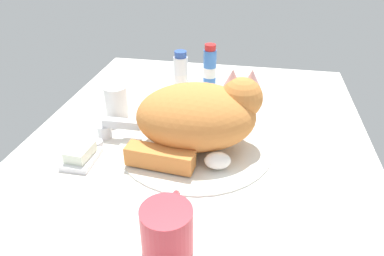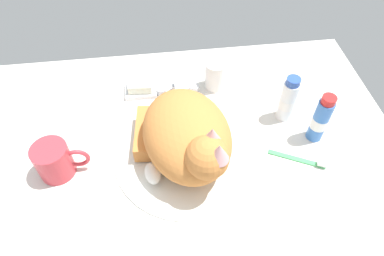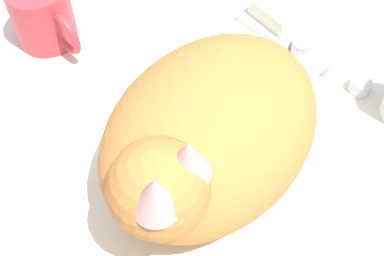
% 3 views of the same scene
% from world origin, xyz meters
% --- Properties ---
extents(ground_plane, '(1.10, 0.83, 0.03)m').
position_xyz_m(ground_plane, '(0.00, 0.00, -0.01)').
color(ground_plane, silver).
extents(sink_basin, '(0.36, 0.36, 0.01)m').
position_xyz_m(sink_basin, '(0.00, 0.00, 0.00)').
color(sink_basin, silver).
rests_on(sink_basin, ground_plane).
extents(faucet, '(0.13, 0.11, 0.05)m').
position_xyz_m(faucet, '(0.00, 0.21, 0.02)').
color(faucet, silver).
rests_on(faucet, ground_plane).
extents(cat, '(0.25, 0.30, 0.17)m').
position_xyz_m(cat, '(0.00, -0.01, 0.08)').
color(cat, '#D17F3D').
rests_on(cat, sink_basin).
extents(coffee_mug, '(0.12, 0.08, 0.09)m').
position_xyz_m(coffee_mug, '(-0.31, -0.01, 0.04)').
color(coffee_mug, '#C63842').
rests_on(coffee_mug, ground_plane).
extents(rinse_cup, '(0.06, 0.06, 0.09)m').
position_xyz_m(rinse_cup, '(0.11, 0.24, 0.04)').
color(rinse_cup, white).
rests_on(rinse_cup, ground_plane).
extents(soap_dish, '(0.09, 0.06, 0.01)m').
position_xyz_m(soap_dish, '(-0.11, 0.24, 0.01)').
color(soap_dish, white).
rests_on(soap_dish, ground_plane).
extents(soap_bar, '(0.07, 0.05, 0.03)m').
position_xyz_m(soap_bar, '(-0.11, 0.24, 0.02)').
color(soap_bar, silver).
rests_on(soap_bar, soap_dish).
extents(toothpaste_bottle, '(0.04, 0.04, 0.14)m').
position_xyz_m(toothpaste_bottle, '(0.27, 0.09, 0.06)').
color(toothpaste_bottle, white).
rests_on(toothpaste_bottle, ground_plane).
extents(mouthwash_bottle, '(0.04, 0.04, 0.14)m').
position_xyz_m(mouthwash_bottle, '(0.33, 0.02, 0.07)').
color(mouthwash_bottle, '#3870C6').
rests_on(mouthwash_bottle, ground_plane).
extents(toothbrush, '(0.13, 0.07, 0.02)m').
position_xyz_m(toothbrush, '(0.27, -0.05, 0.01)').
color(toothbrush, '#4CB266').
rests_on(toothbrush, ground_plane).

